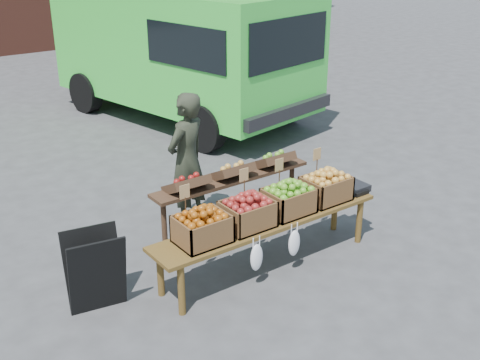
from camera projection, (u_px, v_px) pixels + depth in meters
ground at (282, 240)px, 7.09m from camera, size 80.00×80.00×0.00m
delivery_van at (182, 55)px, 11.19m from camera, size 3.44×5.74×2.41m
vendor at (187, 161)px, 7.17m from camera, size 0.71×0.59×1.67m
chalkboard_sign at (95, 271)px, 5.68m from camera, size 0.58×0.39×0.82m
back_table at (232, 199)px, 6.91m from camera, size 2.10×0.44×1.04m
display_bench at (268, 243)px, 6.44m from camera, size 2.70×0.56×0.57m
crate_golden_apples at (202, 229)px, 5.82m from camera, size 0.50×0.40×0.28m
crate_russet_pears at (247, 214)px, 6.12m from camera, size 0.50×0.40×0.28m
crate_red_apples at (288, 201)px, 6.42m from camera, size 0.50×0.40×0.28m
crate_green_apples at (326, 188)px, 6.72m from camera, size 0.50×0.40×0.28m
weighing_scale at (352, 188)px, 6.99m from camera, size 0.34×0.30×0.08m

